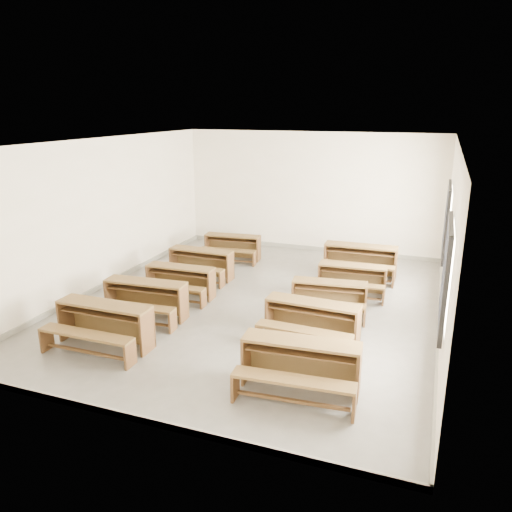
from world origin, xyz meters
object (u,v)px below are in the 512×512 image
(desk_set_7, at_px, (329,295))
(desk_set_3, at_px, (200,262))
(desk_set_4, at_px, (232,245))
(desk_set_9, at_px, (360,258))
(desk_set_2, at_px, (180,279))
(desk_set_1, at_px, (145,297))
(desk_set_0, at_px, (103,322))
(desk_set_6, at_px, (311,319))
(desk_set_5, at_px, (300,362))
(desk_set_8, at_px, (352,278))

(desk_set_7, bearing_deg, desk_set_3, 155.73)
(desk_set_4, bearing_deg, desk_set_9, -9.69)
(desk_set_3, bearing_deg, desk_set_2, -83.37)
(desk_set_4, bearing_deg, desk_set_1, -96.83)
(desk_set_3, distance_m, desk_set_7, 3.39)
(desk_set_0, relative_size, desk_set_7, 1.10)
(desk_set_6, bearing_deg, desk_set_9, 89.31)
(desk_set_5, height_order, desk_set_9, desk_set_9)
(desk_set_2, height_order, desk_set_9, desk_set_9)
(desk_set_3, bearing_deg, desk_set_9, 22.87)
(desk_set_3, xyz_separation_m, desk_set_8, (3.45, 0.16, -0.02))
(desk_set_0, relative_size, desk_set_1, 1.01)
(desk_set_6, bearing_deg, desk_set_8, 87.04)
(desk_set_4, bearing_deg, desk_set_6, -57.53)
(desk_set_2, bearing_deg, desk_set_4, 88.27)
(desk_set_8, bearing_deg, desk_set_9, 87.97)
(desk_set_3, bearing_deg, desk_set_0, -88.55)
(desk_set_0, distance_m, desk_set_4, 5.26)
(desk_set_0, distance_m, desk_set_2, 2.43)
(desk_set_9, bearing_deg, desk_set_8, -89.80)
(desk_set_5, relative_size, desk_set_7, 1.14)
(desk_set_1, bearing_deg, desk_set_6, -2.64)
(desk_set_6, bearing_deg, desk_set_0, -154.64)
(desk_set_3, relative_size, desk_set_5, 0.89)
(desk_set_1, distance_m, desk_set_8, 4.27)
(desk_set_2, xyz_separation_m, desk_set_6, (3.09, -1.10, 0.04))
(desk_set_0, height_order, desk_set_8, desk_set_0)
(desk_set_0, relative_size, desk_set_5, 0.97)
(desk_set_1, bearing_deg, desk_set_8, 32.78)
(desk_set_4, bearing_deg, desk_set_3, -99.63)
(desk_set_7, relative_size, desk_set_9, 0.89)
(desk_set_1, distance_m, desk_set_5, 3.69)
(desk_set_9, bearing_deg, desk_set_3, -159.00)
(desk_set_2, distance_m, desk_set_3, 1.22)
(desk_set_5, xyz_separation_m, desk_set_7, (-0.21, 2.81, -0.06))
(desk_set_7, bearing_deg, desk_set_6, -97.43)
(desk_set_7, xyz_separation_m, desk_set_8, (0.23, 1.18, -0.00))
(desk_set_6, distance_m, desk_set_9, 3.72)
(desk_set_1, bearing_deg, desk_set_5, -26.94)
(desk_set_0, relative_size, desk_set_9, 0.98)
(desk_set_0, bearing_deg, desk_set_5, -3.21)
(desk_set_4, distance_m, desk_set_5, 6.38)
(desk_set_2, bearing_deg, desk_set_5, -40.36)
(desk_set_2, relative_size, desk_set_7, 0.99)
(desk_set_1, relative_size, desk_set_4, 1.08)
(desk_set_5, bearing_deg, desk_set_2, 137.72)
(desk_set_6, bearing_deg, desk_set_2, 163.02)
(desk_set_0, bearing_deg, desk_set_6, 22.66)
(desk_set_4, xyz_separation_m, desk_set_8, (3.35, -1.46, -0.01))
(desk_set_3, bearing_deg, desk_set_7, -16.78)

